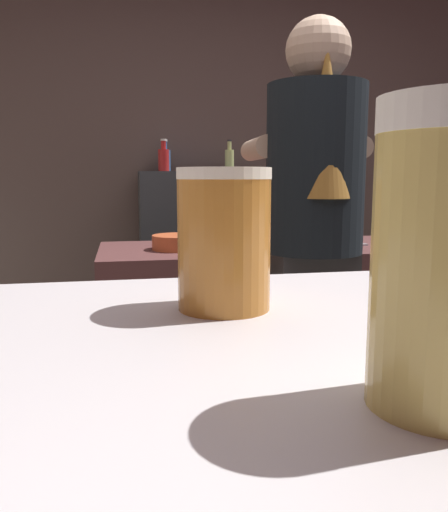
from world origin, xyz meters
name	(u,v)px	position (x,y,z in m)	size (l,w,h in m)	color
wall_back	(209,153)	(0.00, 2.20, 1.35)	(5.20, 0.10, 2.70)	brown
prep_counter	(334,339)	(0.35, 0.79, 0.44)	(2.10, 0.60, 0.89)	brown
back_shelf	(203,266)	(-0.09, 1.92, 0.61)	(0.80, 0.36, 1.22)	#363C3F
bartender	(314,232)	(0.06, 0.33, 0.99)	(0.44, 0.52, 1.71)	#323131
knife_block	(438,219)	(0.84, 0.78, 0.99)	(0.10, 0.08, 0.28)	#935934
mixing_bowl	(178,242)	(-0.37, 0.76, 0.92)	(0.22, 0.22, 0.06)	#C8592F
chefs_knife	(341,245)	(0.34, 0.74, 0.89)	(0.24, 0.03, 0.01)	silver
pint_glass_far	(224,239)	(-0.51, -0.93, 1.13)	(0.08, 0.08, 0.13)	#BD752C
bottle_soy	(164,159)	(-0.34, 1.82, 1.30)	(0.07, 0.07, 0.19)	red
bottle_olive_oil	(229,159)	(0.09, 1.95, 1.30)	(0.06, 0.06, 0.20)	#C7D47C
bottle_hot_sauce	(165,159)	(-0.32, 2.01, 1.30)	(0.08, 0.08, 0.20)	#345F9C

